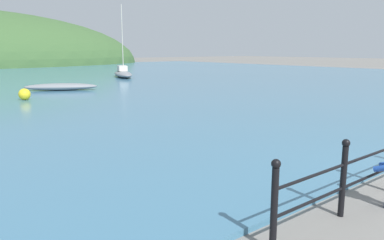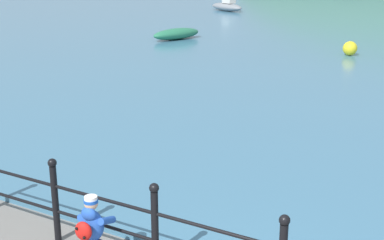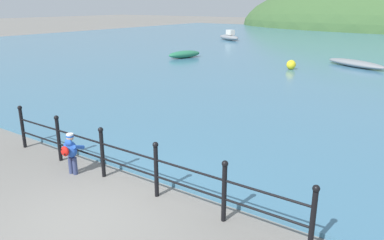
% 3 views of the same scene
% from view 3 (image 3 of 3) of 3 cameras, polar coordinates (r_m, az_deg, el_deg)
% --- Properties ---
extents(ground_plane, '(200.00, 200.00, 0.00)m').
position_cam_3_polar(ground_plane, '(7.46, -16.09, -14.53)').
color(ground_plane, slate).
extents(iron_railing, '(8.19, 0.12, 1.21)m').
position_cam_3_polar(iron_railing, '(8.26, -9.77, -5.84)').
color(iron_railing, black).
rests_on(iron_railing, ground).
extents(child_in_coat, '(0.41, 0.55, 1.00)m').
position_cam_3_polar(child_in_coat, '(9.15, -18.01, -4.38)').
color(child_in_coat, navy).
rests_on(child_in_coat, ground).
extents(boat_far_left, '(1.62, 2.81, 0.51)m').
position_cam_3_polar(boat_far_left, '(27.49, -1.16, 9.98)').
color(boat_far_left, '#287551').
rests_on(boat_far_left, water).
extents(boat_red_dinghy, '(3.39, 2.37, 1.09)m').
position_cam_3_polar(boat_red_dinghy, '(41.50, 5.67, 12.51)').
color(boat_red_dinghy, gray).
rests_on(boat_red_dinghy, water).
extents(boat_twin_mast, '(4.18, 2.90, 0.42)m').
position_cam_3_polar(boat_twin_mast, '(25.59, 23.67, 7.89)').
color(boat_twin_mast, gray).
rests_on(boat_twin_mast, water).
extents(mooring_buoy, '(0.56, 0.56, 0.56)m').
position_cam_3_polar(mooring_buoy, '(23.30, 14.87, 8.14)').
color(mooring_buoy, yellow).
rests_on(mooring_buoy, water).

